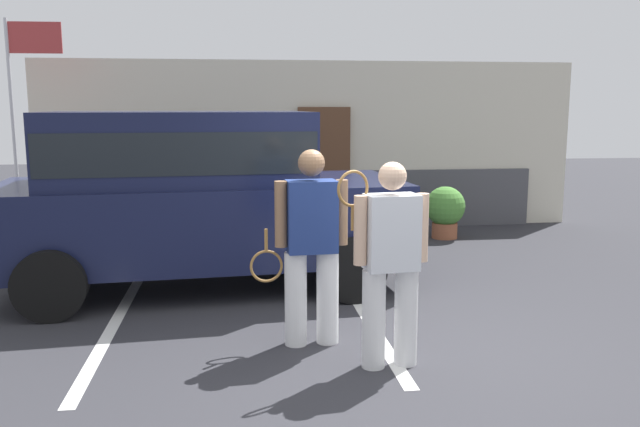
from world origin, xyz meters
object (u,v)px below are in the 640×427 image
Objects in this scene: parked_suv at (194,191)px; tennis_player_man at (311,245)px; potted_plant_by_porch at (445,210)px; flag_pole at (23,92)px; tennis_player_woman at (390,261)px.

parked_suv is 2.71× the size of tennis_player_man.
potted_plant_by_porch is 0.25× the size of flag_pole.
parked_suv is 3.87m from flag_pole.
flag_pole reaches higher than tennis_player_man.
potted_plant_by_porch is at bearing -119.11° from tennis_player_woman.
parked_suv is 4.58m from potted_plant_by_porch.
parked_suv is at bearing -147.60° from potted_plant_by_porch.
tennis_player_woman is at bearing -61.41° from parked_suv.
flag_pole is at bearing 130.28° from parked_suv.
tennis_player_woman is 5.49m from potted_plant_by_porch.
tennis_player_man is 0.82m from tennis_player_woman.
flag_pole is (-2.60, 2.62, 1.17)m from parked_suv.
tennis_player_man is (1.13, -2.03, -0.24)m from parked_suv.
tennis_player_woman is at bearing -50.63° from flag_pole.
tennis_player_woman is at bearing 131.01° from tennis_player_man.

